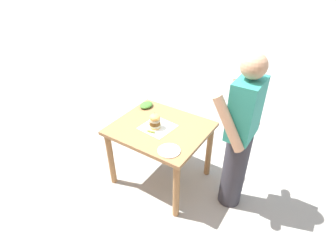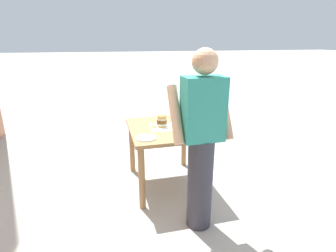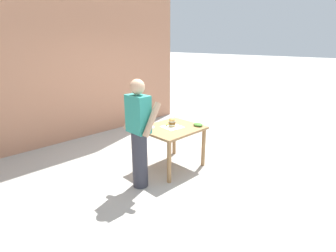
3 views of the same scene
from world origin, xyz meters
TOP-DOWN VIEW (x-y plane):
  - ground_plane at (0.00, 0.00)m, footprint 80.00×80.00m
  - patio_table at (0.00, 0.00)m, footprint 0.86×1.00m
  - serving_paper at (0.02, -0.02)m, footprint 0.35×0.35m
  - sandwich at (0.04, -0.04)m, footprint 0.13×0.13m
  - pickle_spear at (0.14, -0.02)m, footprint 0.04×0.08m
  - side_plate_with_forks at (0.29, 0.30)m, footprint 0.22×0.22m
  - side_salad at (-0.27, -0.39)m, footprint 0.18×0.14m
  - diner_across_table at (-0.13, 0.83)m, footprint 0.55×0.35m

SIDE VIEW (x-z plane):
  - ground_plane at x=0.00m, z-range 0.00..0.00m
  - patio_table at x=0.00m, z-range 0.25..1.00m
  - serving_paper at x=0.02m, z-range 0.75..0.76m
  - side_plate_with_forks at x=0.29m, z-range 0.75..0.77m
  - pickle_spear at x=0.14m, z-range 0.76..0.78m
  - side_salad at x=-0.27m, z-range 0.75..0.80m
  - sandwich at x=0.04m, z-range 0.74..0.94m
  - diner_across_table at x=-0.13m, z-range 0.04..1.73m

